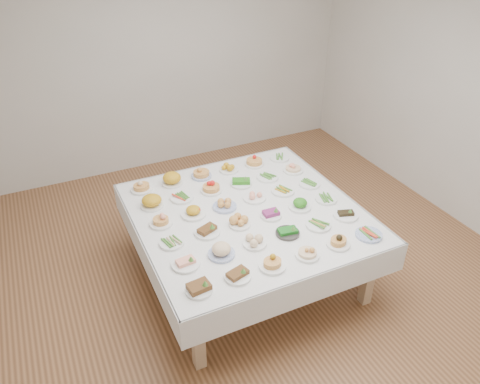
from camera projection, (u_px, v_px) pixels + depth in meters
name	position (u px, v px, depth m)	size (l,w,h in m)	color
room_envelope	(256.00, 91.00, 3.92)	(5.02, 5.02, 2.81)	#92623D
display_table	(247.00, 218.00, 4.36)	(2.03, 2.03, 0.75)	white
dish_0	(199.00, 287.00, 3.42)	(0.20, 0.20, 0.10)	white
dish_1	(238.00, 274.00, 3.55)	(0.21, 0.21, 0.09)	white
dish_2	(272.00, 261.00, 3.63)	(0.21, 0.21, 0.13)	white
dish_3	(308.00, 252.00, 3.75)	(0.19, 0.19, 0.10)	white
dish_4	(339.00, 241.00, 3.87)	(0.19, 0.19, 0.11)	white
dish_5	(369.00, 234.00, 3.99)	(0.23, 0.23, 0.06)	#4C66B2
dish_6	(186.00, 261.00, 3.66)	(0.23, 0.23, 0.10)	white
dish_7	(221.00, 250.00, 3.76)	(0.22, 0.22, 0.12)	#4C66B2
dish_8	(255.00, 241.00, 3.88)	(0.20, 0.20, 0.09)	white
dish_9	(288.00, 230.00, 4.01)	(0.20, 0.20, 0.10)	#2F2C2A
dish_10	(318.00, 224.00, 4.12)	(0.22, 0.22, 0.05)	white
dish_11	(346.00, 214.00, 4.24)	(0.22, 0.22, 0.09)	white
dish_12	(172.00, 242.00, 3.90)	(0.21, 0.21, 0.05)	white
dish_13	(207.00, 229.00, 4.02)	(0.22, 0.22, 0.10)	white
dish_14	(240.00, 221.00, 4.12)	(0.19, 0.19, 0.10)	white
dish_15	(271.00, 213.00, 4.23)	(0.19, 0.19, 0.09)	white
dish_16	(300.00, 204.00, 4.35)	(0.21, 0.21, 0.11)	white
dish_17	(326.00, 199.00, 4.47)	(0.20, 0.20, 0.05)	white
dish_18	(161.00, 220.00, 4.12)	(0.20, 0.20, 0.12)	white
dish_19	(193.00, 210.00, 4.24)	(0.23, 0.23, 0.12)	white
dish_20	(225.00, 205.00, 4.36)	(0.22, 0.22, 0.09)	#4C66B2
dish_21	(254.00, 196.00, 4.48)	(0.22, 0.22, 0.09)	white
dish_22	(283.00, 190.00, 4.60)	(0.22, 0.22, 0.05)	white
dish_23	(309.00, 183.00, 4.71)	(0.21, 0.21, 0.05)	white
dish_24	(152.00, 200.00, 4.36)	(0.25, 0.25, 0.14)	white
dish_25	(182.00, 197.00, 4.50)	(0.22, 0.22, 0.05)	white
dish_26	(211.00, 186.00, 4.59)	(0.21, 0.21, 0.13)	white
dish_27	(241.00, 181.00, 4.71)	(0.22, 0.22, 0.10)	white
dish_28	(267.00, 177.00, 4.83)	(0.22, 0.22, 0.05)	white
dish_29	(293.00, 167.00, 4.94)	(0.21, 0.21, 0.11)	white
dish_30	(141.00, 186.00, 4.61)	(0.21, 0.21, 0.12)	white
dish_31	(172.00, 179.00, 4.71)	(0.21, 0.21, 0.12)	white
dish_32	(201.00, 173.00, 4.83)	(0.21, 0.21, 0.12)	#4C66B2
dish_33	(229.00, 168.00, 4.95)	(0.20, 0.20, 0.09)	white
dish_34	(254.00, 160.00, 5.05)	(0.21, 0.21, 0.13)	white
dish_35	(279.00, 158.00, 5.19)	(0.21, 0.21, 0.05)	white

